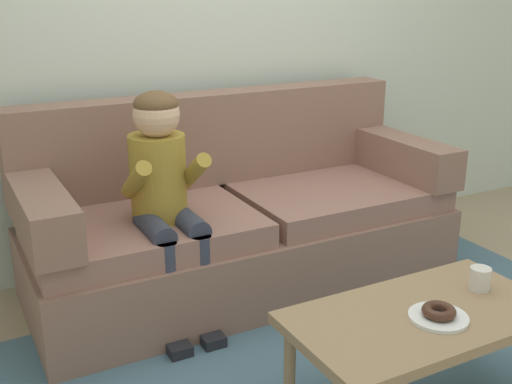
{
  "coord_description": "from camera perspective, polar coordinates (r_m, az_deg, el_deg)",
  "views": [
    {
      "loc": [
        -1.49,
        -1.93,
        1.55
      ],
      "look_at": [
        -0.23,
        0.45,
        0.65
      ],
      "focal_mm": 43.99,
      "sensor_mm": 36.0,
      "label": 1
    }
  ],
  "objects": [
    {
      "name": "person_child",
      "position": [
        2.86,
        -8.34,
        0.37
      ],
      "size": [
        0.34,
        0.58,
        1.1
      ],
      "color": "olive",
      "rests_on": "ground"
    },
    {
      "name": "donut",
      "position": [
        2.33,
        16.3,
        -10.35
      ],
      "size": [
        0.15,
        0.15,
        0.04
      ],
      "primitive_type": "torus",
      "rotation": [
        0.0,
        0.0,
        0.33
      ],
      "color": "#422619",
      "rests_on": "plate"
    },
    {
      "name": "plate",
      "position": [
        2.34,
        16.24,
        -10.89
      ],
      "size": [
        0.21,
        0.21,
        0.01
      ],
      "primitive_type": "cylinder",
      "color": "white",
      "rests_on": "coffee_table"
    },
    {
      "name": "coffee_table",
      "position": [
        2.39,
        14.8,
        -11.51
      ],
      "size": [
        0.98,
        0.52,
        0.43
      ],
      "color": "#937551",
      "rests_on": "ground"
    },
    {
      "name": "couch",
      "position": [
        3.33,
        -1.65,
        -2.66
      ],
      "size": [
        2.2,
        0.9,
        0.99
      ],
      "color": "#846051",
      "rests_on": "ground"
    },
    {
      "name": "wall_back",
      "position": [
        3.65,
        -3.98,
        16.05
      ],
      "size": [
        8.0,
        0.1,
        2.8
      ],
      "primitive_type": "cube",
      "color": "beige",
      "rests_on": "ground"
    },
    {
      "name": "ground",
      "position": [
        2.89,
        8.45,
        -14.19
      ],
      "size": [
        10.0,
        10.0,
        0.0
      ],
      "primitive_type": "plane",
      "color": "#9E896B"
    },
    {
      "name": "mug",
      "position": [
        2.58,
        19.69,
        -7.43
      ],
      "size": [
        0.08,
        0.08,
        0.09
      ],
      "primitive_type": "cylinder",
      "color": "silver",
      "rests_on": "coffee_table"
    },
    {
      "name": "area_rug",
      "position": [
        2.73,
        11.67,
        -16.47
      ],
      "size": [
        2.8,
        2.08,
        0.01
      ],
      "primitive_type": "cube",
      "color": "#476675",
      "rests_on": "ground"
    }
  ]
}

